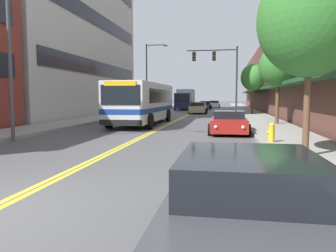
% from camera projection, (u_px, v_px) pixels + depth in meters
% --- Properties ---
extents(ground_plane, '(240.00, 240.00, 0.00)m').
position_uv_depth(ground_plane, '(193.00, 112.00, 42.28)').
color(ground_plane, '#4C4C4F').
extents(sidewalk_left, '(3.04, 106.00, 0.18)m').
position_uv_depth(sidewalk_left, '(140.00, 111.00, 43.47)').
color(sidewalk_left, gray).
rests_on(sidewalk_left, ground_plane).
extents(sidewalk_right, '(3.04, 106.00, 0.18)m').
position_uv_depth(sidewalk_right, '(249.00, 112.00, 41.07)').
color(sidewalk_right, gray).
rests_on(sidewalk_right, ground_plane).
extents(centre_line, '(0.34, 106.00, 0.01)m').
position_uv_depth(centre_line, '(193.00, 112.00, 42.28)').
color(centre_line, yellow).
rests_on(centre_line, ground_plane).
extents(storefront_row_right, '(9.10, 68.00, 9.21)m').
position_uv_depth(storefront_row_right, '(298.00, 75.00, 39.69)').
color(storefront_row_right, brown).
rests_on(storefront_row_right, ground_plane).
extents(city_bus, '(2.96, 10.75, 2.95)m').
position_uv_depth(city_bus, '(144.00, 101.00, 24.02)').
color(city_bus, silver).
rests_on(city_bus, ground_plane).
extents(car_champagne_parked_left_near, '(2.18, 4.26, 1.30)m').
position_uv_depth(car_champagne_parked_left_near, '(148.00, 109.00, 36.70)').
color(car_champagne_parked_left_near, beige).
rests_on(car_champagne_parked_left_near, ground_plane).
extents(car_dark_grey_parked_right_foreground, '(2.13, 4.56, 1.32)m').
position_uv_depth(car_dark_grey_parked_right_foreground, '(249.00, 216.00, 3.78)').
color(car_dark_grey_parked_right_foreground, '#38383D').
rests_on(car_dark_grey_parked_right_foreground, ground_plane).
extents(car_red_parked_right_mid, '(2.14, 4.19, 1.24)m').
position_uv_depth(car_red_parked_right_mid, '(229.00, 123.00, 17.95)').
color(car_red_parked_right_mid, maroon).
rests_on(car_red_parked_right_mid, ground_plane).
extents(car_beige_moving_lead, '(2.18, 4.18, 1.36)m').
position_uv_depth(car_beige_moving_lead, '(198.00, 108.00, 39.58)').
color(car_beige_moving_lead, '#BCAD89').
rests_on(car_beige_moving_lead, ground_plane).
extents(car_white_moving_second, '(2.19, 4.27, 1.28)m').
position_uv_depth(car_white_moving_second, '(214.00, 104.00, 62.82)').
color(car_white_moving_second, white).
rests_on(car_white_moving_second, ground_plane).
extents(car_navy_moving_third, '(2.03, 4.53, 1.32)m').
position_uv_depth(car_navy_moving_third, '(205.00, 105.00, 54.01)').
color(car_navy_moving_third, '#19234C').
rests_on(car_navy_moving_third, ground_plane).
extents(box_truck, '(2.68, 7.90, 3.19)m').
position_uv_depth(box_truck, '(185.00, 99.00, 51.83)').
color(box_truck, '#19234C').
rests_on(box_truck, ground_plane).
extents(traffic_signal_mast, '(5.23, 0.38, 7.11)m').
position_uv_depth(traffic_signal_mast, '(220.00, 67.00, 33.45)').
color(traffic_signal_mast, '#47474C').
rests_on(traffic_signal_mast, ground_plane).
extents(street_lamp_left_near, '(2.63, 0.28, 8.65)m').
position_uv_depth(street_lamp_left_near, '(16.00, 24.00, 14.21)').
color(street_lamp_left_near, '#47474C').
rests_on(street_lamp_left_near, ground_plane).
extents(street_lamp_left_far, '(2.71, 0.28, 8.30)m').
position_uv_depth(street_lamp_left_far, '(150.00, 72.00, 39.30)').
color(street_lamp_left_far, '#47474C').
rests_on(street_lamp_left_far, ground_plane).
extents(street_tree_right_near, '(3.11, 3.11, 5.83)m').
position_uv_depth(street_tree_right_near, '(310.00, 20.00, 9.76)').
color(street_tree_right_near, brown).
rests_on(street_tree_right_near, sidewalk_right).
extents(street_tree_right_mid, '(2.56, 2.56, 5.30)m').
position_uv_depth(street_tree_right_mid, '(278.00, 66.00, 22.02)').
color(street_tree_right_mid, brown).
rests_on(street_tree_right_mid, sidewalk_right).
extents(street_tree_right_far, '(2.62, 2.62, 5.36)m').
position_uv_depth(street_tree_right_far, '(253.00, 78.00, 35.37)').
color(street_tree_right_far, brown).
rests_on(street_tree_right_far, sidewalk_right).
extents(fire_hydrant, '(0.32, 0.24, 0.78)m').
position_uv_depth(fire_hydrant, '(272.00, 132.00, 13.25)').
color(fire_hydrant, yellow).
rests_on(fire_hydrant, sidewalk_right).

